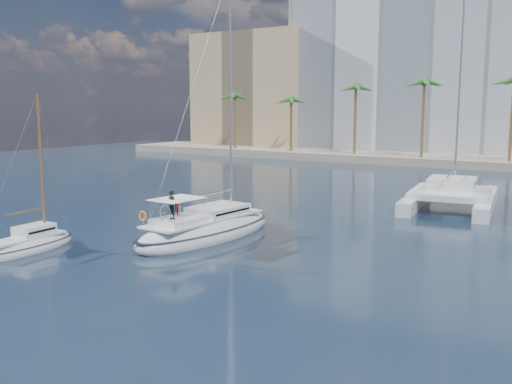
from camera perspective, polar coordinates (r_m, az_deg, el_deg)
The scene contains 10 objects.
ground at distance 31.88m, azimuth -2.23°, elevation -6.95°, with size 160.00×160.00×0.00m, color black.
quay at distance 88.36m, azimuth 20.88°, elevation 2.90°, with size 120.00×14.00×1.20m, color gray.
building_modern at distance 102.72m, azimuth 16.00°, elevation 11.34°, with size 42.00×16.00×28.00m, color silver.
building_tan_left at distance 111.48m, azimuth 0.15°, elevation 9.89°, with size 22.00×14.00×22.00m, color tan.
palm_left at distance 97.05m, azimuth 0.36°, elevation 9.65°, with size 3.60×3.60×12.30m.
palm_centre at distance 84.10m, azimuth 20.68°, elevation 9.26°, with size 3.60×3.60×12.30m.
main_sloop at distance 37.46m, azimuth -4.95°, elevation -3.75°, with size 4.79×12.42×18.05m.
small_sloop at distance 36.52m, azimuth -21.95°, elevation -4.94°, with size 2.48×6.92×9.80m.
catamaran at distance 51.13m, azimuth 18.94°, elevation -0.13°, with size 8.46×14.32×19.58m.
seagull at distance 42.03m, azimuth -5.23°, elevation -1.95°, with size 1.01×0.43×0.19m.
Camera 1 is at (17.48, -25.25, 8.56)m, focal length 40.00 mm.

